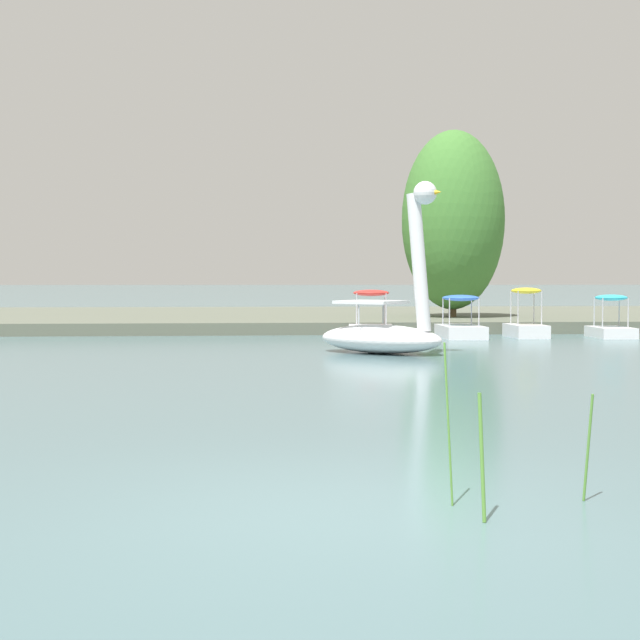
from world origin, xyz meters
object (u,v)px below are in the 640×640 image
Objects in this scene: pedal_boat_blue at (461,325)px; pedal_boat_yellow at (526,323)px; tree_willow_near_path at (453,220)px; pedal_boat_red at (371,325)px; pedal_boat_cyan at (611,324)px; swan_boat at (386,324)px.

pedal_boat_yellow reaches higher than pedal_boat_blue.
pedal_boat_blue is 0.33× the size of tree_willow_near_path.
pedal_boat_yellow reaches higher than pedal_boat_red.
pedal_boat_blue is 1.24× the size of pedal_boat_cyan.
tree_willow_near_path is at bearing 100.68° from pedal_boat_yellow.
pedal_boat_blue is at bearing 177.75° from pedal_boat_cyan.
swan_boat is at bearing -109.92° from tree_willow_near_path.
tree_willow_near_path reaches higher than pedal_boat_blue.
pedal_boat_red is at bearing -179.22° from pedal_boat_yellow.
pedal_boat_cyan is (8.16, 5.83, -0.32)m from swan_boat.
tree_willow_near_path is at bearing 70.08° from swan_boat.
swan_boat is 6.09m from pedal_boat_red.
pedal_boat_yellow is (2.17, 0.12, 0.04)m from pedal_boat_blue.
swan_boat is at bearing -144.46° from pedal_boat_cyan.
pedal_boat_red is at bearing 179.07° from pedal_boat_blue.
tree_willow_near_path is (-3.80, 6.20, 3.72)m from pedal_boat_cyan.
pedal_boat_red reaches higher than pedal_boat_cyan.
pedal_boat_red is at bearing 178.24° from pedal_boat_cyan.
pedal_boat_yellow is at bearing 0.78° from pedal_boat_red.
swan_boat is 2.24× the size of pedal_boat_yellow.
pedal_boat_red is at bearing 86.06° from swan_boat.
tree_willow_near_path reaches higher than pedal_boat_cyan.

